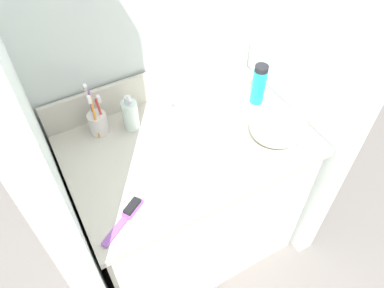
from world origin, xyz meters
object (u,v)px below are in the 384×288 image
soap_dispenser (130,114)px  hairbrush (127,215)px  shaving_cream_can (259,85)px  hand_towel (281,127)px  toothbrush_cup (98,121)px

soap_dispenser → hairbrush: 0.41m
shaving_cream_can → hand_towel: bearing=-101.6°
soap_dispenser → shaving_cream_can: 0.52m
hairbrush → shaving_cream_can: bearing=-11.3°
hairbrush → toothbrush_cup: bearing=51.1°
toothbrush_cup → hand_towel: size_ratio=0.94×
hairbrush → hand_towel: (0.64, 0.04, 0.04)m
shaving_cream_can → soap_dispenser: bearing=167.5°
toothbrush_cup → hand_towel: bearing=-31.4°
shaving_cream_can → hairbrush: shaving_cream_can is taller
toothbrush_cup → hairbrush: toothbrush_cup is taller
hand_towel → hairbrush: bearing=-176.1°
toothbrush_cup → shaving_cream_can: size_ratio=1.15×
toothbrush_cup → soap_dispenser: bearing=-18.1°
soap_dispenser → hairbrush: bearing=-115.1°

